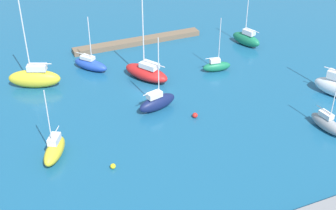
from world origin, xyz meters
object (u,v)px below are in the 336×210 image
sailboat_red_near_pier (146,72)px  mooring_buoy_yellow (113,166)px  sailboat_green_center_basin (217,66)px  sailboat_yellow_lone_south (35,78)px  sailboat_navy_by_breakwater (157,102)px  sailboat_gray_inner_mooring (327,123)px  sailboat_yellow_off_beacon (54,150)px  pier_dock (138,41)px  sailboat_green_outer_mooring (246,39)px  sailboat_blue_along_channel (90,64)px  mooring_buoy_red (195,115)px

sailboat_red_near_pier → mooring_buoy_yellow: size_ratio=21.51×
sailboat_green_center_basin → sailboat_yellow_lone_south: size_ratio=0.60×
sailboat_navy_by_breakwater → sailboat_gray_inner_mooring: sailboat_navy_by_breakwater is taller
sailboat_yellow_off_beacon → sailboat_navy_by_breakwater: bearing=138.8°
mooring_buoy_yellow → sailboat_gray_inner_mooring: bearing=172.9°
pier_dock → sailboat_yellow_lone_south: 21.75m
sailboat_yellow_lone_south → sailboat_green_outer_mooring: bearing=-155.3°
sailboat_green_center_basin → sailboat_blue_along_channel: 20.33m
sailboat_gray_inner_mooring → sailboat_red_near_pier: (16.43, -22.21, 0.27)m
sailboat_red_near_pier → sailboat_yellow_lone_south: 16.84m
mooring_buoy_red → mooring_buoy_yellow: (13.50, 5.94, -0.04)m
sailboat_blue_along_channel → mooring_buoy_red: size_ratio=12.42×
sailboat_gray_inner_mooring → sailboat_green_outer_mooring: 27.76m
sailboat_gray_inner_mooring → sailboat_green_outer_mooring: size_ratio=0.83×
sailboat_gray_inner_mooring → sailboat_yellow_lone_south: sailboat_yellow_lone_south is taller
sailboat_green_outer_mooring → mooring_buoy_yellow: bearing=108.1°
sailboat_navy_by_breakwater → sailboat_red_near_pier: size_ratio=0.78×
sailboat_green_outer_mooring → mooring_buoy_red: sailboat_green_outer_mooring is taller
pier_dock → sailboat_gray_inner_mooring: 37.91m
sailboat_blue_along_channel → sailboat_gray_inner_mooring: bearing=1.9°
sailboat_green_center_basin → mooring_buoy_red: bearing=-121.4°
sailboat_yellow_lone_south → sailboat_green_center_basin: bearing=-169.0°
sailboat_green_center_basin → sailboat_yellow_lone_south: (27.60, -6.25, 0.68)m
sailboat_yellow_lone_south → mooring_buoy_yellow: bearing=125.4°
sailboat_gray_inner_mooring → sailboat_red_near_pier: bearing=-148.9°
sailboat_navy_by_breakwater → sailboat_yellow_off_beacon: 16.14m
sailboat_navy_by_breakwater → sailboat_yellow_off_beacon: (15.27, 5.22, -0.06)m
pier_dock → sailboat_green_outer_mooring: sailboat_green_outer_mooring is taller
mooring_buoy_red → mooring_buoy_yellow: mooring_buoy_red is taller
sailboat_yellow_lone_south → mooring_buoy_red: 25.21m
mooring_buoy_yellow → pier_dock: bearing=-114.9°
sailboat_gray_inner_mooring → mooring_buoy_red: (14.36, -9.40, -0.64)m
pier_dock → sailboat_green_outer_mooring: bearing=154.8°
mooring_buoy_red → sailboat_green_center_basin: bearing=-130.1°
sailboat_yellow_lone_south → sailboat_gray_inner_mooring: bearing=164.5°
sailboat_yellow_off_beacon → mooring_buoy_red: sailboat_yellow_off_beacon is taller
sailboat_green_center_basin → sailboat_gray_inner_mooring: sailboat_green_center_basin is taller
sailboat_green_center_basin → sailboat_blue_along_channel: size_ratio=0.99×
sailboat_gray_inner_mooring → mooring_buoy_yellow: (27.85, -3.46, -0.68)m
sailboat_blue_along_channel → mooring_buoy_yellow: size_ratio=14.15×
sailboat_yellow_lone_south → sailboat_navy_by_breakwater: bearing=161.0°
sailboat_green_center_basin → pier_dock: bearing=125.9°
sailboat_gray_inner_mooring → sailboat_navy_by_breakwater: bearing=-131.6°
sailboat_yellow_off_beacon → mooring_buoy_yellow: sailboat_yellow_off_beacon is taller
sailboat_navy_by_breakwater → mooring_buoy_red: 5.66m
sailboat_navy_by_breakwater → sailboat_blue_along_channel: (5.24, -15.56, -0.21)m
sailboat_red_near_pier → sailboat_blue_along_channel: bearing=15.8°
sailboat_navy_by_breakwater → pier_dock: bearing=61.7°
pier_dock → sailboat_gray_inner_mooring: size_ratio=2.79×
sailboat_blue_along_channel → sailboat_yellow_lone_south: bearing=-113.1°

